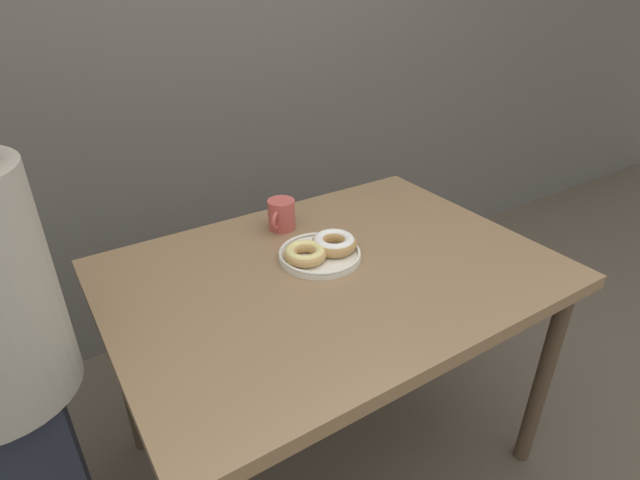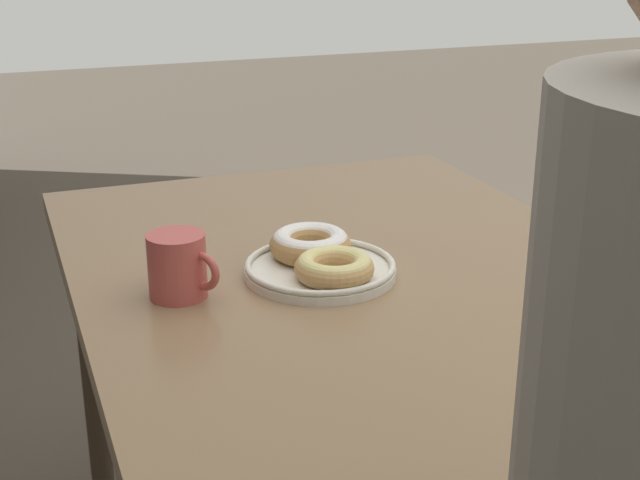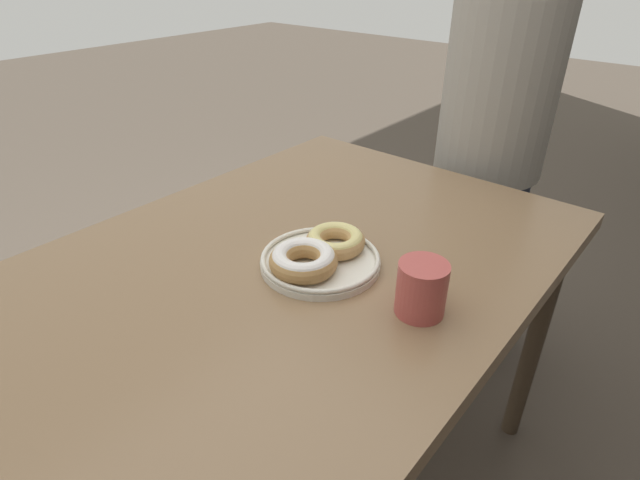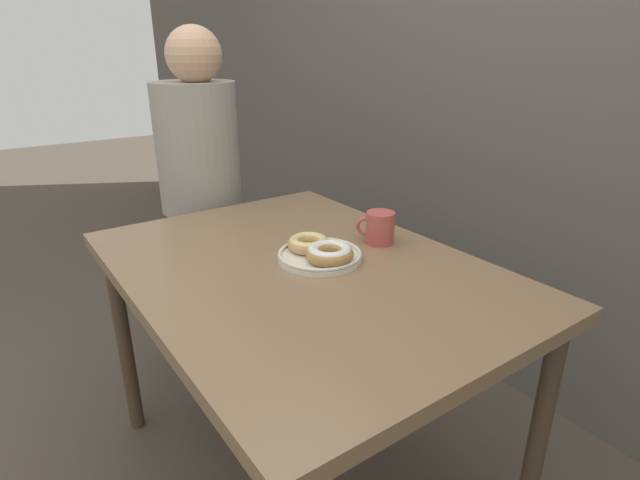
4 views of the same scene
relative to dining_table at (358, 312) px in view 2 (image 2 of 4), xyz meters
name	(u,v)px [view 2 (image 2 of 4)]	position (x,y,z in m)	size (l,w,h in m)	color
dining_table	(358,312)	(0.00, 0.00, 0.00)	(1.23, 0.89, 0.77)	#846647
donut_plate	(320,259)	(0.00, 0.06, 0.10)	(0.27, 0.24, 0.06)	silver
coffee_mug	(178,264)	(0.00, 0.29, 0.12)	(0.11, 0.10, 0.10)	#B74C47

